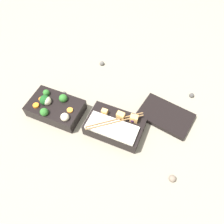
{
  "coord_description": "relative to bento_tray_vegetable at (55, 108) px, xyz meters",
  "views": [
    {
      "loc": [
        0.27,
        -0.38,
        0.73
      ],
      "look_at": [
        0.09,
        0.05,
        0.05
      ],
      "focal_mm": 35.0,
      "sensor_mm": 36.0,
      "label": 1
    }
  ],
  "objects": [
    {
      "name": "pebble_1",
      "position": [
        0.5,
        -0.09,
        -0.02
      ],
      "size": [
        0.02,
        0.02,
        0.02
      ],
      "primitive_type": "sphere",
      "color": "#7A6B5B",
      "rests_on": "ground_plane"
    },
    {
      "name": "bento_lid",
      "position": [
        0.41,
        0.15,
        -0.02
      ],
      "size": [
        0.22,
        0.16,
        0.02
      ],
      "primitive_type": "cube",
      "rotation": [
        0.0,
        0.0,
        -0.18
      ],
      "color": "black",
      "rests_on": "ground_plane"
    },
    {
      "name": "pebble_0",
      "position": [
        0.06,
        0.32,
        -0.03
      ],
      "size": [
        0.02,
        0.02,
        0.02
      ],
      "primitive_type": "sphere",
      "color": "#595651",
      "rests_on": "ground_plane"
    },
    {
      "name": "ground_plane",
      "position": [
        0.13,
        0.01,
        -0.03
      ],
      "size": [
        3.0,
        3.0,
        0.0
      ],
      "primitive_type": "plane",
      "color": "gray"
    },
    {
      "name": "bento_tray_vegetable",
      "position": [
        0.0,
        0.0,
        0.0
      ],
      "size": [
        0.21,
        0.13,
        0.08
      ],
      "color": "black",
      "rests_on": "ground_plane"
    },
    {
      "name": "pebble_3",
      "position": [
        -0.02,
        0.1,
        -0.03
      ],
      "size": [
        0.02,
        0.02,
        0.02
      ],
      "primitive_type": "sphere",
      "color": "#595651",
      "rests_on": "ground_plane"
    },
    {
      "name": "pebble_2",
      "position": [
        0.49,
        0.29,
        -0.03
      ],
      "size": [
        0.02,
        0.02,
        0.02
      ],
      "primitive_type": "sphere",
      "color": "#474442",
      "rests_on": "ground_plane"
    },
    {
      "name": "bento_tray_rice",
      "position": [
        0.25,
        0.01,
        -0.0
      ],
      "size": [
        0.21,
        0.15,
        0.08
      ],
      "color": "black",
      "rests_on": "ground_plane"
    }
  ]
}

